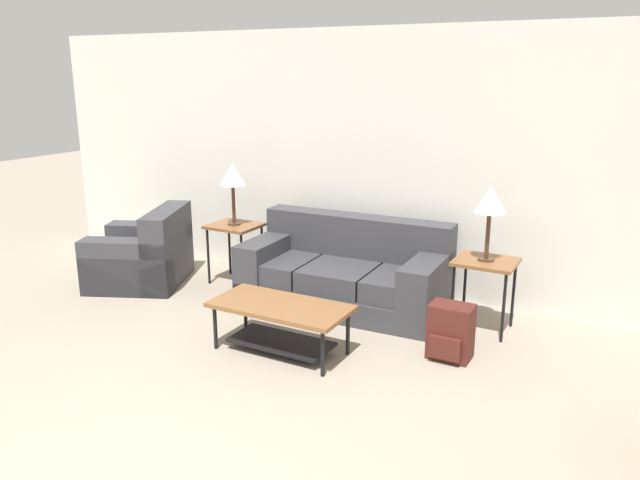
{
  "coord_description": "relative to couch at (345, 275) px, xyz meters",
  "views": [
    {
      "loc": [
        2.23,
        -1.75,
        2.2
      ],
      "look_at": [
        -0.21,
        2.72,
        0.8
      ],
      "focal_mm": 35.0,
      "sensor_mm": 36.0,
      "label": 1
    }
  ],
  "objects": [
    {
      "name": "wall_back",
      "position": [
        0.27,
        0.65,
        1.01
      ],
      "size": [
        8.98,
        0.06,
        2.6
      ],
      "color": "silver",
      "rests_on": "ground_plane"
    },
    {
      "name": "couch",
      "position": [
        0.0,
        0.0,
        0.0
      ],
      "size": [
        1.95,
        0.99,
        0.82
      ],
      "color": "#38383D",
      "rests_on": "ground_plane"
    },
    {
      "name": "armchair",
      "position": [
        -2.16,
        -0.46,
        -0.01
      ],
      "size": [
        1.21,
        1.24,
        0.8
      ],
      "color": "#38383D",
      "rests_on": "ground_plane"
    },
    {
      "name": "coffee_table",
      "position": [
        0.02,
        -1.19,
        0.01
      ],
      "size": [
        1.11,
        0.54,
        0.4
      ],
      "color": "brown",
      "rests_on": "ground_plane"
    },
    {
      "name": "side_table_left",
      "position": [
        -1.31,
        0.03,
        0.26
      ],
      "size": [
        0.51,
        0.45,
        0.63
      ],
      "color": "brown",
      "rests_on": "ground_plane"
    },
    {
      "name": "side_table_right",
      "position": [
        1.32,
        0.03,
        0.26
      ],
      "size": [
        0.51,
        0.45,
        0.63
      ],
      "color": "brown",
      "rests_on": "ground_plane"
    },
    {
      "name": "table_lamp_left",
      "position": [
        -1.31,
        0.03,
        0.84
      ],
      "size": [
        0.26,
        0.26,
        0.64
      ],
      "color": "#472D1E",
      "rests_on": "side_table_left"
    },
    {
      "name": "table_lamp_right",
      "position": [
        1.32,
        0.03,
        0.84
      ],
      "size": [
        0.26,
        0.26,
        0.64
      ],
      "color": "#472D1E",
      "rests_on": "side_table_right"
    },
    {
      "name": "backpack",
      "position": [
        1.24,
        -0.66,
        -0.08
      ],
      "size": [
        0.33,
        0.3,
        0.44
      ],
      "color": "#4C1E19",
      "rests_on": "ground_plane"
    }
  ]
}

